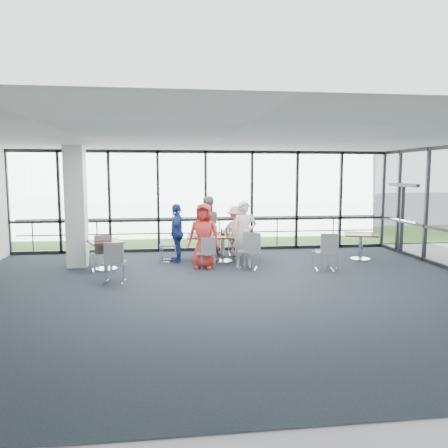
{
  "coord_description": "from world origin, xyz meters",
  "views": [
    {
      "loc": [
        -1.19,
        -8.88,
        2.47
      ],
      "look_at": [
        0.32,
        2.87,
        1.1
      ],
      "focal_mm": 35.0,
      "sensor_mm": 36.0,
      "label": 1
    }
  ],
  "objects": [
    {
      "name": "hangar_main",
      "position": [
        4.0,
        32.0,
        3.0
      ],
      "size": [
        24.0,
        10.0,
        6.0
      ],
      "primitive_type": "cube",
      "color": "white",
      "rests_on": "ground"
    },
    {
      "name": "tumbler_a",
      "position": [
        -0.0,
        2.97,
        0.81
      ],
      "size": [
        0.06,
        0.06,
        0.13
      ],
      "primitive_type": "cylinder",
      "color": "white",
      "rests_on": "main_table"
    },
    {
      "name": "plate_fr",
      "position": [
        0.88,
        3.49,
        0.76
      ],
      "size": [
        0.24,
        0.24,
        0.01
      ],
      "primitive_type": "cylinder",
      "color": "white",
      "rests_on": "main_table"
    },
    {
      "name": "plate_end",
      "position": [
        -0.47,
        3.19,
        0.76
      ],
      "size": [
        0.24,
        0.24,
        0.01
      ],
      "primitive_type": "cylinder",
      "color": "white",
      "rests_on": "main_table"
    },
    {
      "name": "condiment_caddy",
      "position": [
        0.33,
        3.21,
        0.77
      ],
      "size": [
        0.1,
        0.07,
        0.04
      ],
      "primitive_type": "cube",
      "color": "black",
      "rests_on": "main_table"
    },
    {
      "name": "side_table_right",
      "position": [
        4.31,
        2.96,
        0.64
      ],
      "size": [
        1.17,
        1.17,
        0.75
      ],
      "rotation": [
        0.0,
        0.0,
        -0.35
      ],
      "color": "#37140E",
      "rests_on": "ground"
    },
    {
      "name": "diner_near_right",
      "position": [
        0.79,
        2.32,
        0.88
      ],
      "size": [
        0.67,
        0.52,
        1.75
      ],
      "primitive_type": "imported",
      "rotation": [
        0.0,
        0.0,
        -0.08
      ],
      "color": "silver",
      "rests_on": "ground"
    },
    {
      "name": "floor",
      "position": [
        0.0,
        0.0,
        -0.01
      ],
      "size": [
        12.0,
        10.0,
        0.02
      ],
      "primitive_type": "cube",
      "color": "black",
      "rests_on": "ground"
    },
    {
      "name": "plate_nl",
      "position": [
        -0.3,
        2.88,
        0.76
      ],
      "size": [
        0.26,
        0.26,
        0.01
      ],
      "primitive_type": "cylinder",
      "color": "white",
      "rests_on": "main_table"
    },
    {
      "name": "chair_spare_r",
      "position": [
        2.77,
        1.69,
        0.48
      ],
      "size": [
        0.55,
        0.55,
        0.95
      ],
      "primitive_type": null,
      "rotation": [
        0.0,
        0.0,
        -0.2
      ],
      "color": "gray",
      "rests_on": "ground"
    },
    {
      "name": "chair_spare_lb",
      "position": [
        -2.94,
        2.39,
        0.43
      ],
      "size": [
        0.5,
        0.5,
        0.87
      ],
      "primitive_type": null,
      "rotation": [
        0.0,
        0.0,
        3.35
      ],
      "color": "gray",
      "rests_on": "ground"
    },
    {
      "name": "main_table",
      "position": [
        0.32,
        3.17,
        0.63
      ],
      "size": [
        2.04,
        1.24,
        0.75
      ],
      "rotation": [
        0.0,
        0.0,
        -0.09
      ],
      "color": "#37140E",
      "rests_on": "ground"
    },
    {
      "name": "menu_c",
      "position": [
        0.54,
        3.59,
        0.75
      ],
      "size": [
        0.33,
        0.27,
        0.0
      ],
      "primitive_type": "cube",
      "rotation": [
        0.0,
        0.0,
        0.26
      ],
      "color": "silver",
      "rests_on": "main_table"
    },
    {
      "name": "plate_fl",
      "position": [
        -0.1,
        3.58,
        0.76
      ],
      "size": [
        0.28,
        0.28,
        0.01
      ],
      "primitive_type": "cylinder",
      "color": "white",
      "rests_on": "main_table"
    },
    {
      "name": "chair_main_nr",
      "position": [
        0.84,
        2.07,
        0.48
      ],
      "size": [
        0.59,
        0.59,
        0.95
      ],
      "primitive_type": null,
      "rotation": [
        0.0,
        0.0,
        -0.31
      ],
      "color": "gray",
      "rests_on": "ground"
    },
    {
      "name": "guard_rail",
      "position": [
        0.0,
        5.6,
        0.5
      ],
      "size": [
        12.0,
        0.06,
        0.06
      ],
      "primitive_type": "cylinder",
      "rotation": [
        0.0,
        1.57,
        0.0
      ],
      "color": "#2D2D33",
      "rests_on": "ground"
    },
    {
      "name": "chair_main_fl",
      "position": [
        -0.05,
        4.22,
        0.47
      ],
      "size": [
        0.46,
        0.46,
        0.93
      ],
      "primitive_type": null,
      "rotation": [
        0.0,
        0.0,
        3.13
      ],
      "color": "gray",
      "rests_on": "ground"
    },
    {
      "name": "curtain_wall_back",
      "position": [
        0.0,
        5.0,
        1.6
      ],
      "size": [
        12.0,
        0.1,
        3.2
      ],
      "primitive_type": "cube",
      "color": "white",
      "rests_on": "ground"
    },
    {
      "name": "diner_end",
      "position": [
        -0.96,
        3.28,
        0.82
      ],
      "size": [
        0.65,
        1.03,
        1.64
      ],
      "primitive_type": "imported",
      "rotation": [
        0.0,
        0.0,
        -1.71
      ],
      "color": "navy",
      "rests_on": "ground"
    },
    {
      "name": "ceiling",
      "position": [
        0.0,
        0.0,
        3.2
      ],
      "size": [
        12.0,
        10.0,
        0.04
      ],
      "primitive_type": "cube",
      "color": "white",
      "rests_on": "ground"
    },
    {
      "name": "menu_b",
      "position": [
        1.12,
        2.82,
        0.75
      ],
      "size": [
        0.37,
        0.35,
        0.0
      ],
      "primitive_type": "cube",
      "rotation": [
        0.0,
        0.0,
        -0.63
      ],
      "color": "silver",
      "rests_on": "main_table"
    },
    {
      "name": "chair_main_nl",
      "position": [
        -0.24,
        2.25,
        0.41
      ],
      "size": [
        0.51,
        0.51,
        0.82
      ],
      "primitive_type": null,
      "rotation": [
        0.0,
        0.0,
        -0.31
      ],
      "color": "gray",
      "rests_on": "ground"
    },
    {
      "name": "tumbler_d",
      "position": [
        -0.35,
        3.05,
        0.82
      ],
      "size": [
        0.07,
        0.07,
        0.14
      ],
      "primitive_type": "cylinder",
      "color": "white",
      "rests_on": "main_table"
    },
    {
      "name": "ketchup_bottle",
      "position": [
        0.29,
        3.21,
        0.84
      ],
      "size": [
        0.06,
        0.06,
        0.18
      ],
      "primitive_type": "cylinder",
      "color": "#A40E16",
      "rests_on": "main_table"
    },
    {
      "name": "chair_main_fr",
      "position": [
        0.82,
        4.03,
        0.41
      ],
      "size": [
        0.41,
        0.41,
        0.82
      ],
      "primitive_type": null,
      "rotation": [
        0.0,
        0.0,
        3.11
      ],
      "color": "gray",
      "rests_on": "ground"
    },
    {
      "name": "diner_near_left",
      "position": [
        -0.28,
        2.37,
        0.85
      ],
      "size": [
        0.96,
        0.76,
        1.71
      ],
      "primitive_type": "imported",
      "rotation": [
        0.0,
        0.0,
        -0.3
      ],
      "color": "red",
      "rests_on": "ground"
    },
    {
      "name": "structural_column",
      "position": [
        -3.6,
        3.0,
        1.6
      ],
      "size": [
        0.5,
        0.5,
        3.2
      ],
      "primitive_type": "cube",
      "color": "white",
      "rests_on": "ground"
    },
    {
      "name": "green_bottle",
      "position": [
        0.44,
        3.2,
        0.85
      ],
      "size": [
        0.05,
        0.05,
        0.2
      ],
      "primitive_type": "cylinder",
      "color": "#1F6C39",
      "rests_on": "main_table"
    },
    {
      "name": "apron",
      "position": [
        0.0,
        10.0,
        -0.02
      ],
      "size": [
        80.0,
        70.0,
        0.02
      ],
      "primitive_type": "cube",
      "color": "slate",
      "rests_on": "ground"
    },
    {
      "name": "tumbler_c",
      "position": [
        0.34,
        3.4,
        0.82
      ],
      "size": [
        0.07,
        0.07,
        0.15
      ],
      "primitive_type": "cylinder",
      "color": "white",
      "rests_on": "main_table"
    },
    {
      "name": "tumbler_b",
      "position": [
        0.55,
        2.99,
        0.82
      ],
      "size": [
        0.07,
        0.07,
        0.13
      ],
      "primitive_type": "cylinder",
      "color": "white",
      "rests_on": "main_table"
    },
    {
      "name": "chair_main_end",
      "position": [
        -1.19,
        3.33,
        0.48
      ],
      "size": [
        0.53,
        0.53,
        0.96
      ],
      "primitive_type": null,
      "rotation": [
        0.0,
        0.0,
        -1.7
      ],
      "color": "gray",
      "rests_on": "ground"
    },
    {
      "name": "diner_far_left",
      "position": [
        -0.04,
        4.08,
        0.9
      ],
      "size": [
        0.95,
        0.68,
        1.79
      ],
      "primitive_type": "imported",
      "rotation": [
        0.0,
        0.0,
        3.31
      ],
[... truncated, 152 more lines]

